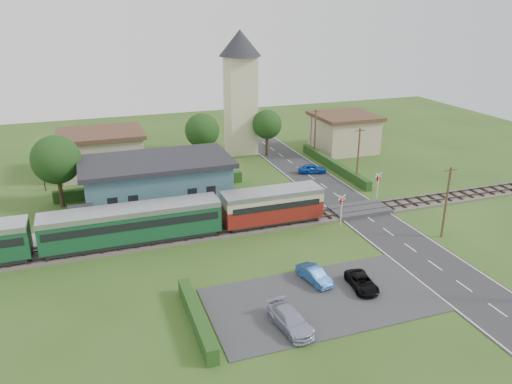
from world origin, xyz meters
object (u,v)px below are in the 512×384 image
object	(u,v)px
equipment_hut	(82,221)
pedestrian_far	(121,220)
car_park_silver	(290,320)
house_east	(344,132)
church_tower	(240,83)
house_west	(102,152)
pedestrian_near	(237,207)
car_on_road	(312,169)
train	(96,228)
car_park_blue	(314,275)
crossing_signal_near	(342,205)
car_park_dark	(362,282)
crossing_signal_far	(378,182)
station_building	(157,182)

from	to	relation	value
equipment_hut	pedestrian_far	bearing A→B (deg)	1.27
car_park_silver	house_east	bearing A→B (deg)	48.26
church_tower	house_east	distance (m)	17.21
church_tower	house_east	bearing A→B (deg)	-14.93
house_west	pedestrian_near	distance (m)	23.79
church_tower	car_on_road	xyz separation A→B (m)	(5.74, -12.61, -9.56)
car_on_road	pedestrian_near	xyz separation A→B (m)	(-13.64, -10.82, 0.65)
train	church_tower	world-z (taller)	church_tower
house_west	car_on_road	world-z (taller)	house_west
house_west	car_park_blue	world-z (taller)	house_west
car_park_blue	pedestrian_far	bearing A→B (deg)	121.08
car_park_silver	crossing_signal_near	bearing A→B (deg)	42.21
equipment_hut	car_park_blue	distance (m)	22.60
car_on_road	car_park_dark	world-z (taller)	car_on_road
house_west	pedestrian_far	world-z (taller)	house_west
train	house_west	bearing A→B (deg)	85.42
crossing_signal_far	house_east	bearing A→B (deg)	71.92
equipment_hut	house_west	distance (m)	20.05
church_tower	pedestrian_far	bearing A→B (deg)	-130.58
house_west	car_on_road	bearing A→B (deg)	-20.47
crossing_signal_near	car_park_silver	distance (m)	18.22
car_park_dark	equipment_hut	bearing A→B (deg)	146.86
station_building	house_east	size ratio (longest dim) A/B	1.82
equipment_hut	pedestrian_far	distance (m)	3.57
train	car_park_silver	size ratio (longest dim) A/B	9.86
house_east	car_park_blue	bearing A→B (deg)	-121.93
station_building	car_park_silver	xyz separation A→B (m)	(4.94, -25.49, -1.98)
crossing_signal_near	station_building	bearing A→B (deg)	145.19
crossing_signal_far	pedestrian_far	xyz separation A→B (m)	(-28.06, 0.89, -0.90)
church_tower	car_on_road	distance (m)	16.83
crossing_signal_near	pedestrian_far	distance (m)	21.64
church_tower	crossing_signal_near	bearing A→B (deg)	-87.18
church_tower	station_building	bearing A→B (deg)	-131.41
car_park_silver	equipment_hut	bearing A→B (deg)	114.62
train	pedestrian_far	world-z (taller)	train
house_west	car_park_silver	xyz separation A→B (m)	(9.94, -39.50, -2.08)
house_east	car_park_dark	world-z (taller)	house_east
house_east	crossing_signal_near	distance (m)	27.95
station_building	car_on_road	distance (m)	21.30
crossing_signal_near	car_on_road	bearing A→B (deg)	74.64
car_on_road	pedestrian_near	world-z (taller)	pedestrian_near
crossing_signal_near	crossing_signal_far	bearing A→B (deg)	33.69
equipment_hut	pedestrian_far	world-z (taller)	equipment_hut
train	pedestrian_far	xyz separation A→B (m)	(2.38, 3.28, -0.93)
crossing_signal_near	car_park_dark	distance (m)	12.07
crossing_signal_far	pedestrian_far	bearing A→B (deg)	178.19
train	station_building	bearing A→B (deg)	52.74
house_east	car_park_dark	distance (m)	39.88
crossing_signal_near	crossing_signal_far	distance (m)	8.65
equipment_hut	car_park_dark	xyz separation A→B (m)	(20.20, -16.82, -1.16)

